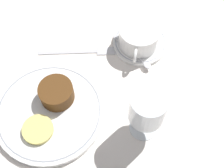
% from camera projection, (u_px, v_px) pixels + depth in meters
% --- Properties ---
extents(ground_plane, '(3.00, 3.00, 0.00)m').
position_uv_depth(ground_plane, '(78.00, 103.00, 0.69)').
color(ground_plane, white).
extents(dinner_plate, '(0.24, 0.24, 0.01)m').
position_uv_depth(dinner_plate, '(49.00, 112.00, 0.67)').
color(dinner_plate, white).
rests_on(dinner_plate, ground_plane).
extents(saucer, '(0.13, 0.13, 0.01)m').
position_uv_depth(saucer, '(140.00, 42.00, 0.76)').
color(saucer, white).
rests_on(saucer, ground_plane).
extents(coffee_cup, '(0.12, 0.10, 0.05)m').
position_uv_depth(coffee_cup, '(139.00, 36.00, 0.73)').
color(coffee_cup, white).
rests_on(coffee_cup, saucer).
extents(spoon, '(0.08, 0.11, 0.00)m').
position_uv_depth(spoon, '(136.00, 56.00, 0.74)').
color(spoon, silver).
rests_on(spoon, saucer).
extents(wine_glass, '(0.07, 0.07, 0.14)m').
position_uv_depth(wine_glass, '(147.00, 110.00, 0.58)').
color(wine_glass, silver).
rests_on(wine_glass, ground_plane).
extents(fork, '(0.06, 0.19, 0.01)m').
position_uv_depth(fork, '(87.00, 51.00, 0.75)').
color(fork, silver).
rests_on(fork, ground_plane).
extents(dessert_cake, '(0.07, 0.07, 0.04)m').
position_uv_depth(dessert_cake, '(57.00, 93.00, 0.67)').
color(dessert_cake, '#563314').
rests_on(dessert_cake, dinner_plate).
extents(pineapple_slice, '(0.06, 0.06, 0.01)m').
position_uv_depth(pineapple_slice, '(38.00, 130.00, 0.64)').
color(pineapple_slice, '#EFE075').
rests_on(pineapple_slice, dinner_plate).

